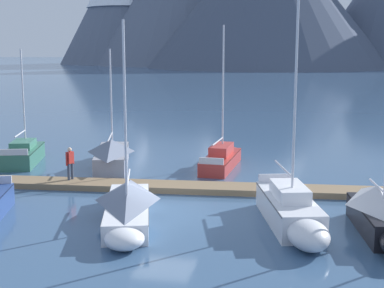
# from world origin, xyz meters

# --- Properties ---
(ground_plane) EXTENTS (700.00, 700.00, 0.00)m
(ground_plane) POSITION_xyz_m (0.00, 0.00, 0.00)
(ground_plane) COLOR #38567A
(dock) EXTENTS (24.95, 3.66, 0.30)m
(dock) POSITION_xyz_m (0.00, 4.00, 0.14)
(dock) COLOR #846B4C
(dock) RESTS_ON ground
(sailboat_nearest_berth) EXTENTS (3.20, 6.16, 6.96)m
(sailboat_nearest_berth) POSITION_xyz_m (-11.16, 8.74, 0.59)
(sailboat_nearest_berth) COLOR #336B56
(sailboat_nearest_berth) RESTS_ON ground
(sailboat_mid_dock_port) EXTENTS (3.38, 6.78, 6.96)m
(sailboat_mid_dock_port) POSITION_xyz_m (-5.35, 8.45, 0.84)
(sailboat_mid_dock_port) COLOR #93939E
(sailboat_mid_dock_port) RESTS_ON ground
(sailboat_mid_dock_starboard) EXTENTS (3.50, 7.16, 8.09)m
(sailboat_mid_dock_starboard) POSITION_xyz_m (-1.21, -1.32, 0.72)
(sailboat_mid_dock_starboard) COLOR white
(sailboat_mid_dock_starboard) RESTS_ON ground
(sailboat_far_berth) EXTENTS (1.85, 6.54, 8.31)m
(sailboat_far_berth) POSITION_xyz_m (1.09, 9.84, 0.54)
(sailboat_far_berth) COLOR #B2332D
(sailboat_far_berth) RESTS_ON ground
(sailboat_outer_slip) EXTENTS (3.25, 6.87, 9.22)m
(sailboat_outer_slip) POSITION_xyz_m (5.40, -0.78, 0.67)
(sailboat_outer_slip) COLOR silver
(sailboat_outer_slip) RESTS_ON ground
(sailboat_end_of_dock) EXTENTS (2.27, 6.09, 6.90)m
(sailboat_end_of_dock) POSITION_xyz_m (8.72, -0.96, 0.82)
(sailboat_end_of_dock) COLOR black
(sailboat_end_of_dock) RESTS_ON ground
(person_on_dock) EXTENTS (0.33, 0.57, 1.69)m
(person_on_dock) POSITION_xyz_m (-5.97, 3.83, 1.26)
(person_on_dock) COLOR #384256
(person_on_dock) RESTS_ON dock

